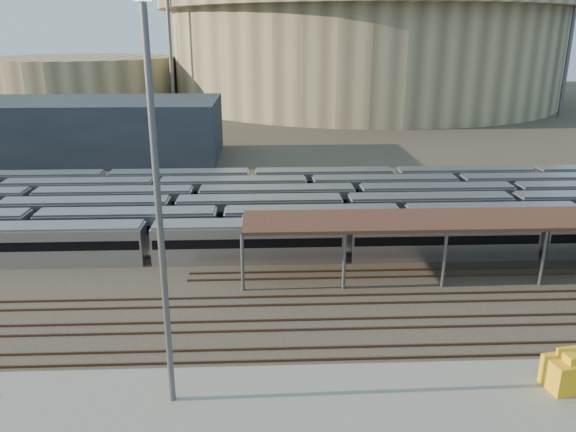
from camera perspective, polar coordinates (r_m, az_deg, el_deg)
The scene contains 12 objects.
ground at distance 47.49m, azimuth 5.16°, elevation -8.00°, with size 420.00×420.00×0.00m, color #383026.
apron at distance 34.27m, azimuth -0.23°, elevation -19.18°, with size 50.00×9.00×0.20m, color gray.
subway_trains at distance 64.10m, azimuth 4.45°, elevation 0.80°, with size 127.90×23.90×3.60m.
empty_tracks at distance 43.07m, azimuth 6.03°, elevation -10.82°, with size 170.00×9.62×0.18m.
stadium at distance 184.90m, azimuth 7.55°, elevation 16.67°, with size 124.00×124.00×32.50m.
secondary_arena at distance 181.01m, azimuth -20.29°, elevation 12.70°, with size 56.00×56.00×14.00m, color #999067.
service_building at distance 102.68m, azimuth -19.00°, elevation 8.31°, with size 42.00×20.00×10.00m, color #1E232D.
floodlight_0 at distance 154.09m, azimuth -11.96°, elevation 17.73°, with size 4.00×1.00×38.40m.
floodlight_2 at distance 161.27m, azimuth 26.85°, elevation 16.25°, with size 4.00×1.00×38.40m.
floodlight_3 at distance 202.26m, azimuth -3.75°, elevation 18.08°, with size 4.00×1.00×38.40m.
yard_light_pole at distance 30.48m, azimuth -12.93°, elevation -0.40°, with size 0.81×0.36×22.28m.
yellow_equipment at distance 39.43m, azimuth 26.85°, elevation -14.03°, with size 3.10×1.94×1.94m, color #EFAB16.
Camera 1 is at (-6.03, -42.22, 20.90)m, focal length 35.00 mm.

